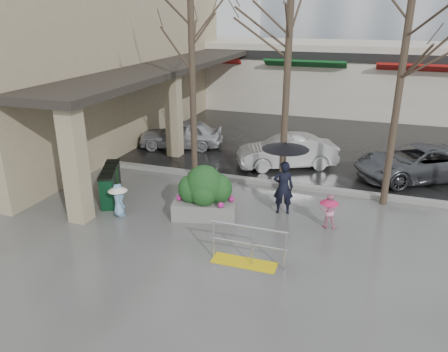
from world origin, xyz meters
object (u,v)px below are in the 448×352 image
Objects in this scene: child_pink at (329,209)px; woman at (284,169)px; car_a at (181,134)px; tree_midwest at (289,30)px; tree_mideast at (405,46)px; news_boxes at (111,184)px; child_blue at (118,197)px; planter at (205,193)px; handrail at (247,250)px; tree_west at (191,33)px; car_b at (287,152)px; car_c at (418,163)px.

woman is at bearing -26.83° from child_pink.
child_pink is 9.12m from car_a.
car_a is (-5.71, 5.19, -0.80)m from woman.
tree_midwest is 6.88× the size of child_pink.
news_boxes is at bearing -163.51° from tree_mideast.
child_blue is 0.51× the size of planter.
tree_mideast is at bearing 52.69° from car_a.
tree_mideast is at bearing -8.15° from news_boxes.
handrail is 0.51× the size of car_a.
planter reaches higher than news_boxes.
news_boxes reaches higher than handrail.
tree_mideast is 5.04m from child_pink.
car_a is at bearing 123.46° from handrail.
tree_west reaches higher than car_b.
car_b is 4.75m from car_c.
tree_west reaches higher than handrail.
child_pink is (1.80, -2.20, -4.66)m from tree_midwest.
woman is 2.22× the size of child_pink.
car_c is at bearing 67.02° from car_b.
tree_mideast is 3.22× the size of planter.
car_a reaches higher than news_boxes.
car_a is at bearing -127.58° from car_b.
car_a is at bearing -124.31° from car_c.
tree_west is 3.57× the size of news_boxes.
handrail is at bearing 70.78° from woman.
tree_midwest is 7.37m from news_boxes.
car_b is (4.77, 4.96, 0.10)m from news_boxes.
car_c reaches higher than news_boxes.
news_boxes is (-5.27, 2.31, 0.16)m from handrail.
woman reaches higher than handrail.
tree_mideast is 7.03m from planter.
car_c is (4.25, 7.53, 0.25)m from handrail.
tree_mideast reaches higher than news_boxes.
planter is at bearing 14.77° from car_a.
tree_west is at bearing -180.00° from tree_midwest.
car_c reaches higher than child_blue.
tree_mideast is 4.81m from woman.
tree_mideast reaches higher than car_a.
car_a is at bearing -57.34° from woman.
handrail is 0.42× the size of car_c.
planter is at bearing -28.42° from news_boxes.
handrail is 0.50× the size of car_b.
planter reaches higher than child_blue.
child_blue is at bearing -59.03° from car_b.
car_a reaches higher than child_blue.
car_c is at bearing -124.84° from child_pink.
tree_mideast is at bearing -131.16° from child_pink.
child_pink is 0.50× the size of planter.
tree_mideast is 6.39× the size of child_pink.
car_c reaches higher than child_pink.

